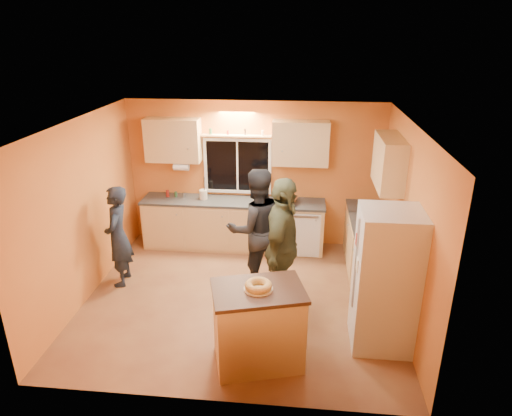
# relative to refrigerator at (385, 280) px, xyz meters

# --- Properties ---
(ground) EXTENTS (4.50, 4.50, 0.00)m
(ground) POSITION_rel_refrigerator_xyz_m (-1.89, 0.80, -0.90)
(ground) COLOR brown
(ground) RESTS_ON ground
(room_shell) EXTENTS (4.54, 4.04, 2.61)m
(room_shell) POSITION_rel_refrigerator_xyz_m (-1.77, 1.21, 0.72)
(room_shell) COLOR orange
(room_shell) RESTS_ON ground
(back_counter) EXTENTS (4.23, 0.62, 0.90)m
(back_counter) POSITION_rel_refrigerator_xyz_m (-1.88, 2.50, -0.45)
(back_counter) COLOR tan
(back_counter) RESTS_ON ground
(right_counter) EXTENTS (0.62, 1.84, 0.90)m
(right_counter) POSITION_rel_refrigerator_xyz_m (0.06, 1.30, -0.45)
(right_counter) COLOR tan
(right_counter) RESTS_ON ground
(refrigerator) EXTENTS (0.72, 0.70, 1.80)m
(refrigerator) POSITION_rel_refrigerator_xyz_m (0.00, 0.00, 0.00)
(refrigerator) COLOR silver
(refrigerator) RESTS_ON ground
(island) EXTENTS (1.19, 0.96, 1.00)m
(island) POSITION_rel_refrigerator_xyz_m (-1.49, -0.52, -0.39)
(island) COLOR tan
(island) RESTS_ON ground
(bundt_pastry) EXTENTS (0.31, 0.31, 0.09)m
(bundt_pastry) POSITION_rel_refrigerator_xyz_m (-1.49, -0.52, 0.15)
(bundt_pastry) COLOR tan
(bundt_pastry) RESTS_ON island
(person_left) EXTENTS (0.45, 0.62, 1.59)m
(person_left) POSITION_rel_refrigerator_xyz_m (-3.79, 1.08, -0.11)
(person_left) COLOR black
(person_left) RESTS_ON ground
(person_center) EXTENTS (1.12, 1.01, 1.88)m
(person_center) POSITION_rel_refrigerator_xyz_m (-1.70, 1.25, 0.04)
(person_center) COLOR black
(person_center) RESTS_ON ground
(person_right) EXTENTS (0.66, 1.22, 1.98)m
(person_right) POSITION_rel_refrigerator_xyz_m (-1.28, 0.53, 0.09)
(person_right) COLOR #363B25
(person_right) RESTS_ON ground
(mixing_bowl) EXTENTS (0.49, 0.49, 0.10)m
(mixing_bowl) POSITION_rel_refrigerator_xyz_m (-1.31, 2.49, 0.05)
(mixing_bowl) COLOR black
(mixing_bowl) RESTS_ON back_counter
(utensil_crock) EXTENTS (0.14, 0.14, 0.17)m
(utensil_crock) POSITION_rel_refrigerator_xyz_m (-2.77, 2.52, 0.09)
(utensil_crock) COLOR beige
(utensil_crock) RESTS_ON back_counter
(potted_plant) EXTENTS (0.28, 0.25, 0.29)m
(potted_plant) POSITION_rel_refrigerator_xyz_m (0.08, 1.03, 0.15)
(potted_plant) COLOR gray
(potted_plant) RESTS_ON right_counter
(red_box) EXTENTS (0.18, 0.15, 0.07)m
(red_box) POSITION_rel_refrigerator_xyz_m (0.05, 1.58, 0.04)
(red_box) COLOR maroon
(red_box) RESTS_ON right_counter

